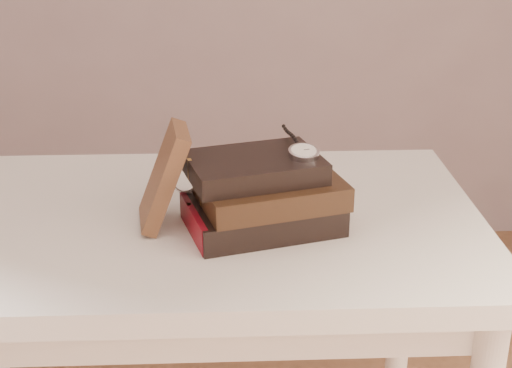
{
  "coord_description": "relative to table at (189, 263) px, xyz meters",
  "views": [
    {
      "loc": [
        0.07,
        -0.78,
        1.29
      ],
      "look_at": [
        0.12,
        0.3,
        0.82
      ],
      "focal_mm": 51.93,
      "sensor_mm": 36.0,
      "label": 1
    }
  ],
  "objects": [
    {
      "name": "table",
      "position": [
        0.0,
        0.0,
        0.0
      ],
      "size": [
        1.0,
        0.6,
        0.75
      ],
      "color": "silver",
      "rests_on": "ground"
    },
    {
      "name": "eyeglasses",
      "position": [
        0.02,
        0.01,
        0.16
      ],
      "size": [
        0.13,
        0.14,
        0.05
      ],
      "color": "silver",
      "rests_on": "book_stack"
    },
    {
      "name": "pocket_watch",
      "position": [
        0.19,
        -0.04,
        0.22
      ],
      "size": [
        0.06,
        0.15,
        0.02
      ],
      "color": "silver",
      "rests_on": "book_stack"
    },
    {
      "name": "book_stack",
      "position": [
        0.13,
        -0.05,
        0.15
      ],
      "size": [
        0.28,
        0.22,
        0.12
      ],
      "color": "black",
      "rests_on": "table"
    },
    {
      "name": "journal",
      "position": [
        -0.03,
        -0.03,
        0.18
      ],
      "size": [
        0.1,
        0.12,
        0.17
      ],
      "primitive_type": "cube",
      "rotation": [
        0.0,
        0.38,
        0.14
      ],
      "color": "#43281A",
      "rests_on": "table"
    }
  ]
}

